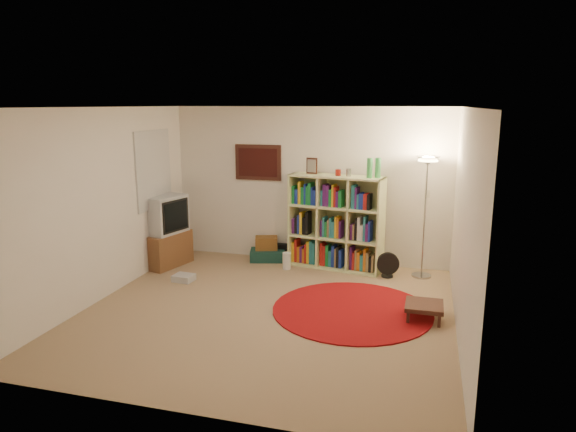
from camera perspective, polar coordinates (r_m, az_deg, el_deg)
name	(u,v)px	position (r m, az deg, el deg)	size (l,w,h in m)	color
room	(264,212)	(6.21, -2.71, 0.47)	(4.54, 4.54, 2.54)	#9F7F5D
bookshelf	(335,224)	(8.03, 5.20, -0.84)	(1.52, 0.66, 1.76)	#E9F3A2
floor_lamp	(427,178)	(7.67, 15.19, 4.15)	(0.42, 0.42, 1.81)	#A09EA3
floor_fan	(388,265)	(7.81, 11.02, -5.37)	(0.34, 0.21, 0.38)	black
tv_stand	(164,232)	(8.40, -13.65, -1.72)	(0.72, 0.89, 1.13)	brown
dvd_box	(184,278)	(7.71, -11.51, -6.75)	(0.31, 0.26, 0.10)	silver
suitcase	(268,255)	(8.52, -2.28, -4.35)	(0.64, 0.49, 0.18)	#143731
wicker_basket	(266,243)	(8.51, -2.42, -3.01)	(0.42, 0.36, 0.21)	brown
duffel_bag	(285,250)	(8.66, -0.37, -3.79)	(0.38, 0.32, 0.26)	black
paper_towel	(287,261)	(8.06, -0.15, -5.01)	(0.16, 0.16, 0.27)	white
red_rug	(352,310)	(6.59, 7.12, -10.32)	(2.00, 2.00, 0.02)	maroon
side_table	(424,306)	(6.44, 14.89, -9.66)	(0.44, 0.44, 0.20)	#321711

